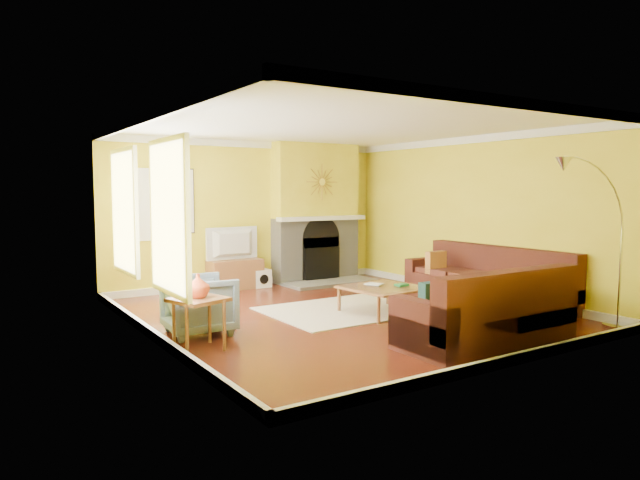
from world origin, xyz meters
TOP-DOWN VIEW (x-y plane):
  - floor at (0.00, 0.00)m, footprint 5.50×6.00m
  - ceiling at (0.00, 0.00)m, footprint 5.50×6.00m
  - wall_back at (0.00, 3.01)m, footprint 5.50×0.02m
  - wall_front at (0.00, -3.01)m, footprint 5.50×0.02m
  - wall_left at (-2.76, 0.00)m, footprint 0.02×6.00m
  - wall_right at (2.76, 0.00)m, footprint 0.02×6.00m
  - baseboard at (0.00, 0.00)m, footprint 5.50×6.00m
  - crown_molding at (0.00, 0.00)m, footprint 5.50×6.00m
  - window_left_near at (-2.72, 1.30)m, footprint 0.06×1.22m
  - window_left_far at (-2.72, -0.60)m, footprint 0.06×1.22m
  - window_back at (-1.90, 2.96)m, footprint 0.82×0.06m
  - wall_art at (-1.25, 2.97)m, footprint 0.34×0.04m
  - fireplace at (1.35, 2.80)m, footprint 1.80×0.40m
  - mantel at (1.35, 2.56)m, footprint 1.92×0.22m
  - hearth at (1.35, 2.25)m, footprint 1.80×0.70m
  - sunburst at (1.35, 2.57)m, footprint 0.70×0.04m
  - rug at (0.24, 0.14)m, footprint 2.40×1.80m
  - sectional_sofa at (1.07, -0.99)m, footprint 3.35×3.42m
  - coffee_table at (0.52, -0.34)m, footprint 1.12×1.12m
  - media_console at (-0.41, 2.76)m, footprint 0.97×0.44m
  - tv at (-0.41, 2.76)m, footprint 1.03×0.20m
  - subwoofer at (0.06, 2.70)m, footprint 0.33×0.33m
  - armchair at (-2.14, 0.01)m, footprint 0.86×0.84m
  - side_table at (-2.41, -0.68)m, footprint 0.67×0.67m
  - vase at (-2.41, -0.68)m, footprint 0.34×0.34m
  - book at (0.37, -0.24)m, footprint 0.27×0.30m
  - arc_lamp at (1.91, -2.70)m, footprint 1.37×0.36m

SIDE VIEW (x-z plane):
  - floor at x=0.00m, z-range -0.02..0.00m
  - rug at x=0.24m, z-range 0.00..0.02m
  - hearth at x=1.35m, z-range 0.00..0.06m
  - baseboard at x=0.00m, z-range 0.00..0.12m
  - subwoofer at x=0.06m, z-range 0.00..0.33m
  - coffee_table at x=0.52m, z-range 0.00..0.41m
  - media_console at x=-0.41m, z-range 0.00..0.54m
  - side_table at x=-2.41m, z-range 0.00..0.59m
  - armchair at x=-2.14m, z-range 0.00..0.74m
  - book at x=0.37m, z-range 0.41..0.43m
  - sectional_sofa at x=1.07m, z-range 0.00..0.90m
  - vase at x=-2.41m, z-range 0.59..0.86m
  - tv at x=-0.41m, z-range 0.54..1.12m
  - arc_lamp at x=1.91m, z-range 0.00..2.16m
  - mantel at x=1.35m, z-range 1.21..1.29m
  - wall_back at x=0.00m, z-range 0.00..2.70m
  - wall_front at x=0.00m, z-range 0.00..2.70m
  - wall_left at x=-2.76m, z-range 0.00..2.70m
  - wall_right at x=2.76m, z-range 0.00..2.70m
  - fireplace at x=1.35m, z-range 0.00..2.70m
  - window_left_near at x=-2.72m, z-range 0.64..2.36m
  - window_left_far at x=-2.72m, z-range 0.64..2.36m
  - window_back at x=-1.90m, z-range 0.94..2.16m
  - wall_art at x=-1.25m, z-range 1.03..2.17m
  - sunburst at x=1.35m, z-range 1.60..2.30m
  - crown_molding at x=0.00m, z-range 2.58..2.70m
  - ceiling at x=0.00m, z-range 2.70..2.72m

